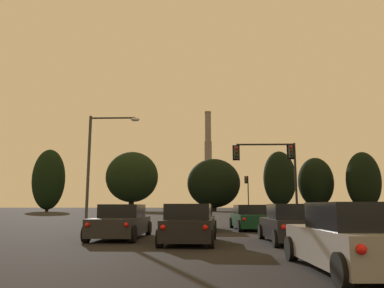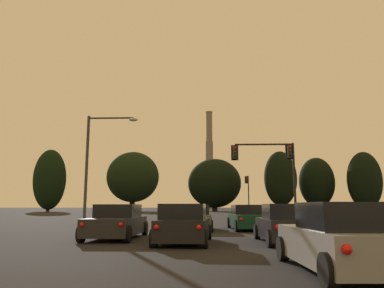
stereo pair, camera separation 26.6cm
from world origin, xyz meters
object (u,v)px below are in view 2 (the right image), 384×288
object	(u,v)px
smokestack	(210,170)
traffic_light_overhead_right	(273,162)
hatchback_right_lane_second	(286,225)
sedan_right_lane_front	(248,218)
hatchback_right_lane_third	(342,240)
sedan_left_lane_second	(117,222)
hatchback_center_lane_second	(184,225)
traffic_light_far_right	(248,189)
street_lamp	(96,156)
sedan_center_lane_front	(195,218)

from	to	relation	value
smokestack	traffic_light_overhead_right	bearing A→B (deg)	-88.50
hatchback_right_lane_second	sedan_right_lane_front	distance (m)	7.91
hatchback_right_lane_third	sedan_left_lane_second	bearing A→B (deg)	127.46
hatchback_right_lane_second	hatchback_center_lane_second	bearing A→B (deg)	-176.62
hatchback_right_lane_third	traffic_light_far_right	distance (m)	56.55
traffic_light_overhead_right	street_lamp	xyz separation A→B (m)	(-13.01, -4.40, -0.05)
sedan_center_lane_front	hatchback_center_lane_second	distance (m)	7.59
traffic_light_overhead_right	traffic_light_far_right	xyz separation A→B (m)	(1.74, 34.51, -0.62)
hatchback_right_lane_third	traffic_light_far_right	bearing A→B (deg)	83.72
sedan_center_lane_front	traffic_light_far_right	size ratio (longest dim) A/B	0.73
sedan_left_lane_second	traffic_light_overhead_right	world-z (taller)	traffic_light_overhead_right
hatchback_right_lane_second	traffic_light_overhead_right	distance (m)	16.26
sedan_right_lane_front	street_lamp	xyz separation A→B (m)	(-10.03, 3.23, 4.12)
sedan_center_lane_front	hatchback_center_lane_second	size ratio (longest dim) A/B	1.13
hatchback_right_lane_second	traffic_light_overhead_right	bearing A→B (deg)	80.93
hatchback_center_lane_second	traffic_light_far_right	distance (m)	51.02
sedan_center_lane_front	hatchback_right_lane_second	bearing A→B (deg)	-64.07
sedan_right_lane_front	hatchback_center_lane_second	xyz separation A→B (m)	(-3.23, -8.13, -0.00)
street_lamp	sedan_center_lane_front	bearing A→B (deg)	-28.40
hatchback_right_lane_third	traffic_light_far_right	size ratio (longest dim) A/B	0.64
sedan_right_lane_front	traffic_light_far_right	bearing A→B (deg)	80.78
sedan_right_lane_front	street_lamp	distance (m)	11.31
hatchback_right_lane_second	sedan_right_lane_front	size ratio (longest dim) A/B	0.86
hatchback_right_lane_second	sedan_center_lane_front	world-z (taller)	hatchback_right_lane_second
sedan_center_lane_front	sedan_left_lane_second	size ratio (longest dim) A/B	1.00
sedan_right_lane_front	street_lamp	bearing A→B (deg)	159.31
sedan_left_lane_second	hatchback_right_lane_third	world-z (taller)	hatchback_right_lane_third
hatchback_right_lane_second	traffic_light_far_right	world-z (taller)	traffic_light_far_right
sedan_center_lane_front	smokestack	size ratio (longest dim) A/B	0.11
hatchback_right_lane_third	sedan_right_lane_front	bearing A→B (deg)	89.77
hatchback_right_lane_third	smokestack	bearing A→B (deg)	88.49
hatchback_center_lane_second	traffic_light_overhead_right	distance (m)	17.45
sedan_center_lane_front	traffic_light_overhead_right	distance (m)	10.98
hatchback_center_lane_second	street_lamp	distance (m)	13.87
hatchback_right_lane_second	sedan_center_lane_front	xyz separation A→B (m)	(-3.60, 7.35, 0.00)
hatchback_right_lane_second	traffic_light_far_right	xyz separation A→B (m)	(4.17, 50.03, 3.55)
sedan_left_lane_second	traffic_light_far_right	xyz separation A→B (m)	(10.93, 48.20, 3.55)
hatchback_center_lane_second	traffic_light_overhead_right	world-z (taller)	traffic_light_overhead_right
sedan_center_lane_front	street_lamp	size ratio (longest dim) A/B	0.62
sedan_left_lane_second	sedan_right_lane_front	bearing A→B (deg)	44.79
smokestack	hatchback_right_lane_second	bearing A→B (deg)	-89.54
sedan_center_lane_front	hatchback_center_lane_second	xyz separation A→B (m)	(-0.18, -7.59, -0.00)
sedan_left_lane_second	street_lamp	xyz separation A→B (m)	(-3.82, 9.29, 4.12)
smokestack	traffic_light_far_right	bearing A→B (deg)	-87.07
street_lamp	smokestack	size ratio (longest dim) A/B	0.17
hatchback_center_lane_second	hatchback_right_lane_third	distance (m)	7.02
street_lamp	traffic_light_overhead_right	bearing A→B (deg)	18.69
hatchback_center_lane_second	smokestack	xyz separation A→B (m)	(2.54, 155.98, 16.96)
hatchback_right_lane_second	smokestack	distance (m)	156.67
traffic_light_overhead_right	street_lamp	distance (m)	13.73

